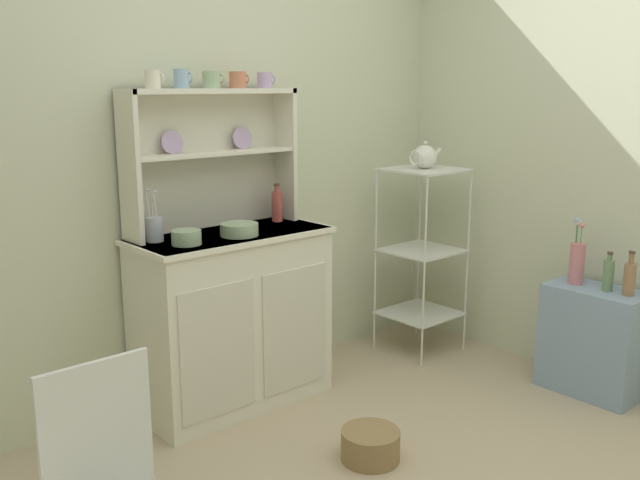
% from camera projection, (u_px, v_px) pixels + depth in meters
% --- Properties ---
extents(wall_back, '(3.84, 0.05, 2.50)m').
position_uv_depth(wall_back, '(198.00, 147.00, 3.40)').
color(wall_back, beige).
rests_on(wall_back, ground).
extents(hutch_cabinet, '(0.95, 0.45, 0.86)m').
position_uv_depth(hutch_cabinet, '(232.00, 317.00, 3.38)').
color(hutch_cabinet, silver).
rests_on(hutch_cabinet, ground).
extents(hutch_shelf_unit, '(0.89, 0.18, 0.67)m').
position_uv_depth(hutch_shelf_unit, '(208.00, 148.00, 3.33)').
color(hutch_shelf_unit, silver).
rests_on(hutch_shelf_unit, hutch_cabinet).
extents(bakers_rack, '(0.40, 0.39, 1.08)m').
position_uv_depth(bakers_rack, '(422.00, 243.00, 4.04)').
color(bakers_rack, silver).
rests_on(bakers_rack, ground).
extents(side_shelf_blue, '(0.28, 0.48, 0.55)m').
position_uv_depth(side_shelf_blue, '(593.00, 341.00, 3.54)').
color(side_shelf_blue, '#849EBC').
rests_on(side_shelf_blue, ground).
extents(floor_basket, '(0.25, 0.25, 0.13)m').
position_uv_depth(floor_basket, '(370.00, 445.00, 2.93)').
color(floor_basket, '#93754C').
rests_on(floor_basket, ground).
extents(cup_cream_0, '(0.08, 0.07, 0.08)m').
position_uv_depth(cup_cream_0, '(153.00, 79.00, 3.04)').
color(cup_cream_0, silver).
rests_on(cup_cream_0, hutch_shelf_unit).
extents(cup_sky_1, '(0.08, 0.07, 0.09)m').
position_uv_depth(cup_sky_1, '(182.00, 79.00, 3.13)').
color(cup_sky_1, '#8EB2D1').
rests_on(cup_sky_1, hutch_shelf_unit).
extents(cup_sage_2, '(0.10, 0.08, 0.08)m').
position_uv_depth(cup_sage_2, '(212.00, 80.00, 3.23)').
color(cup_sage_2, '#9EB78E').
rests_on(cup_sage_2, hutch_shelf_unit).
extents(cup_terracotta_3, '(0.09, 0.08, 0.08)m').
position_uv_depth(cup_terracotta_3, '(238.00, 80.00, 3.33)').
color(cup_terracotta_3, '#C67556').
rests_on(cup_terracotta_3, hutch_shelf_unit).
extents(cup_lilac_4, '(0.09, 0.08, 0.08)m').
position_uv_depth(cup_lilac_4, '(265.00, 80.00, 3.43)').
color(cup_lilac_4, '#B79ECC').
rests_on(cup_lilac_4, hutch_shelf_unit).
extents(bowl_mixing_large, '(0.13, 0.13, 0.06)m').
position_uv_depth(bowl_mixing_large, '(186.00, 237.00, 3.05)').
color(bowl_mixing_large, '#9EB78E').
rests_on(bowl_mixing_large, hutch_cabinet).
extents(bowl_floral_medium, '(0.18, 0.18, 0.06)m').
position_uv_depth(bowl_floral_medium, '(239.00, 230.00, 3.23)').
color(bowl_floral_medium, '#9EB78E').
rests_on(bowl_floral_medium, hutch_cabinet).
extents(jam_bottle, '(0.06, 0.06, 0.20)m').
position_uv_depth(jam_bottle, '(277.00, 205.00, 3.56)').
color(jam_bottle, '#B74C47').
rests_on(jam_bottle, hutch_cabinet).
extents(utensil_jar, '(0.08, 0.08, 0.24)m').
position_uv_depth(utensil_jar, '(154.00, 228.00, 3.11)').
color(utensil_jar, '#B2B7C6').
rests_on(utensil_jar, hutch_cabinet).
extents(porcelain_teapot, '(0.22, 0.13, 0.16)m').
position_uv_depth(porcelain_teapot, '(425.00, 157.00, 3.93)').
color(porcelain_teapot, white).
rests_on(porcelain_teapot, bakers_rack).
extents(flower_vase, '(0.08, 0.08, 0.34)m').
position_uv_depth(flower_vase, '(577.00, 260.00, 3.54)').
color(flower_vase, '#D17A84').
rests_on(flower_vase, side_shelf_blue).
extents(oil_bottle, '(0.05, 0.05, 0.20)m').
position_uv_depth(oil_bottle, '(608.00, 274.00, 3.43)').
color(oil_bottle, '#6B8C60').
rests_on(oil_bottle, side_shelf_blue).
extents(vinegar_bottle, '(0.06, 0.06, 0.22)m').
position_uv_depth(vinegar_bottle, '(630.00, 278.00, 3.35)').
color(vinegar_bottle, '#99704C').
rests_on(vinegar_bottle, side_shelf_blue).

